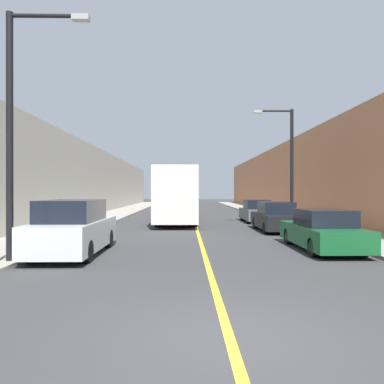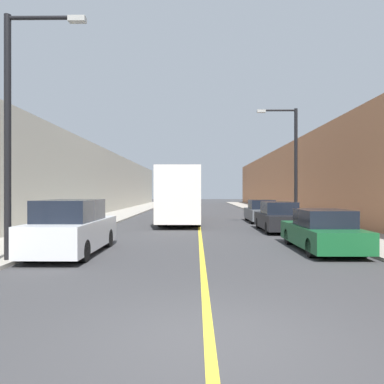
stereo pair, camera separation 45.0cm
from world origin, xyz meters
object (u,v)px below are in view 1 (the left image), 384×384
(bus, at_px, (177,194))
(parked_suv_left, at_px, (74,229))
(car_right_far, at_px, (256,212))
(street_lamp_right, at_px, (288,159))
(car_right_mid, at_px, (275,218))
(car_right_near, at_px, (322,231))
(street_lamp_left, at_px, (17,119))

(bus, distance_m, parked_suv_left, 14.22)
(car_right_far, relative_size, street_lamp_right, 0.62)
(bus, relative_size, parked_suv_left, 2.53)
(parked_suv_left, bearing_deg, car_right_far, 56.91)
(bus, distance_m, car_right_mid, 8.54)
(parked_suv_left, height_order, car_right_mid, parked_suv_left)
(parked_suv_left, xyz_separation_m, street_lamp_right, (9.90, 9.67, 3.22))
(car_right_near, bearing_deg, car_right_mid, 91.37)
(car_right_near, xyz_separation_m, car_right_mid, (-0.15, 6.45, 0.04))
(bus, height_order, car_right_far, bus)
(parked_suv_left, height_order, street_lamp_left, street_lamp_left)
(car_right_near, xyz_separation_m, car_right_far, (-0.03, 12.45, 0.02))
(parked_suv_left, height_order, car_right_far, parked_suv_left)
(bus, xyz_separation_m, street_lamp_left, (-4.31, -15.49, 2.30))
(parked_suv_left, xyz_separation_m, car_right_near, (8.70, 0.85, -0.19))
(car_right_near, distance_m, street_lamp_right, 9.53)
(car_right_near, relative_size, car_right_mid, 1.04)
(parked_suv_left, distance_m, car_right_far, 15.88)
(bus, relative_size, car_right_far, 2.90)
(street_lamp_left, bearing_deg, car_right_near, 14.35)
(car_right_far, relative_size, street_lamp_left, 0.60)
(car_right_mid, relative_size, street_lamp_right, 0.66)
(street_lamp_left, bearing_deg, bus, 74.44)
(parked_suv_left, xyz_separation_m, car_right_far, (8.67, 13.30, -0.16))
(street_lamp_right, bearing_deg, car_right_far, 108.70)
(car_right_near, distance_m, car_right_mid, 6.45)
(street_lamp_left, relative_size, street_lamp_right, 1.04)
(parked_suv_left, distance_m, street_lamp_right, 14.21)
(car_right_near, xyz_separation_m, street_lamp_left, (-9.84, -2.52, 3.55))
(car_right_mid, xyz_separation_m, street_lamp_left, (-9.69, -8.97, 3.51))
(bus, height_order, car_right_mid, bus)
(car_right_far, xyz_separation_m, street_lamp_right, (1.23, -3.63, 3.39))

